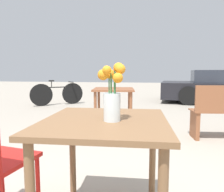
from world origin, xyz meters
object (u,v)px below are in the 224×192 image
object	(u,v)px
table_front	(105,138)
table_back	(114,96)
flower_vase	(112,96)
bicycle	(58,94)

from	to	relation	value
table_front	table_back	world-z (taller)	table_front
flower_vase	bicycle	bearing A→B (deg)	117.01
table_back	bicycle	world-z (taller)	bicycle
flower_vase	table_front	bearing A→B (deg)	147.26
table_front	flower_vase	world-z (taller)	flower_vase
table_front	table_back	size ratio (longest dim) A/B	1.04
table_front	bicycle	bearing A→B (deg)	116.69
flower_vase	table_back	world-z (taller)	flower_vase
flower_vase	bicycle	xyz separation A→B (m)	(-2.65, 5.20, -0.55)
flower_vase	bicycle	world-z (taller)	flower_vase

